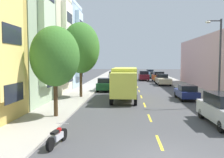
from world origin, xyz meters
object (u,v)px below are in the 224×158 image
at_px(parked_suv_orange, 158,76).
at_px(parked_pickup_white, 114,75).
at_px(parked_hatchback_red, 116,73).
at_px(parked_pickup_sky, 150,73).
at_px(moving_burgundy_sedan, 144,75).
at_px(parked_pickup_forest, 106,84).
at_px(parked_pickup_champagne, 163,80).
at_px(parked_sedan_teal, 154,75).
at_px(street_tree_nearest, 55,57).
at_px(parked_motorcycle, 57,137).
at_px(delivery_box_truck, 125,81).
at_px(street_tree_second, 81,48).
at_px(street_lamp, 218,56).
at_px(parked_hatchback_navy, 187,92).

relative_size(parked_suv_orange, parked_pickup_white, 0.91).
distance_m(parked_hatchback_red, parked_pickup_sky, 8.73).
height_order(parked_suv_orange, moving_burgundy_sedan, same).
relative_size(parked_pickup_forest, moving_burgundy_sedan, 1.10).
xyz_separation_m(parked_suv_orange, parked_pickup_champagne, (-0.07, -6.41, -0.16)).
height_order(parked_sedan_teal, parked_pickup_white, parked_pickup_white).
distance_m(street_tree_nearest, parked_motorcycle, 6.74).
xyz_separation_m(delivery_box_truck, parked_sedan_teal, (6.22, 30.98, -1.09)).
xyz_separation_m(parked_sedan_teal, parked_motorcycle, (-9.17, -44.75, -0.34)).
height_order(street_tree_second, parked_sedan_teal, street_tree_second).
xyz_separation_m(street_tree_nearest, parked_pickup_sky, (10.76, 46.73, -3.36)).
bearing_deg(street_tree_second, parked_pickup_white, 85.80).
distance_m(parked_pickup_champagne, parked_pickup_white, 14.79).
bearing_deg(moving_burgundy_sedan, street_tree_second, -108.60).
distance_m(parked_pickup_champagne, parked_motorcycle, 30.85).
height_order(street_lamp, parked_pickup_forest, street_lamp).
height_order(street_tree_nearest, moving_burgundy_sedan, street_tree_nearest).
bearing_deg(street_tree_second, parked_pickup_forest, 72.61).
height_order(parked_hatchback_red, parked_suv_orange, parked_suv_orange).
distance_m(street_tree_second, parked_hatchback_red, 37.54).
xyz_separation_m(parked_hatchback_red, moving_burgundy_sedan, (6.16, -12.85, 0.23)).
height_order(street_tree_second, parked_pickup_white, street_tree_second).
distance_m(parked_pickup_forest, parked_sedan_teal, 25.38).
height_order(street_tree_nearest, parked_pickup_white, street_tree_nearest).
distance_m(street_tree_second, parked_suv_orange, 24.45).
distance_m(street_tree_second, parked_pickup_champagne, 19.05).
bearing_deg(parked_sedan_teal, parked_hatchback_navy, -89.99).
height_order(parked_sedan_teal, moving_burgundy_sedan, moving_burgundy_sedan).
xyz_separation_m(parked_pickup_sky, parked_pickup_white, (-8.77, -10.62, 0.00)).
xyz_separation_m(street_lamp, delivery_box_truck, (-7.75, 3.88, -2.45)).
xyz_separation_m(street_lamp, moving_burgundy_sedan, (-4.15, 28.85, -3.30)).
relative_size(street_tree_second, parked_motorcycle, 3.78).
bearing_deg(parked_motorcycle, street_tree_second, 96.55).
distance_m(parked_pickup_sky, parked_sedan_teal, 7.32).
distance_m(street_tree_nearest, parked_pickup_champagne, 26.64).
relative_size(street_tree_nearest, delivery_box_truck, 0.76).
bearing_deg(parked_sedan_teal, parked_suv_orange, -90.30).
relative_size(street_tree_nearest, parked_pickup_sky, 1.14).
relative_size(parked_hatchback_red, parked_sedan_teal, 0.89).
bearing_deg(parked_pickup_forest, delivery_box_truck, -70.43).
distance_m(parked_hatchback_navy, moving_burgundy_sedan, 24.93).
xyz_separation_m(parked_hatchback_red, parked_pickup_champagne, (8.66, -22.09, 0.07)).
bearing_deg(parked_hatchback_navy, delivery_box_truck, -178.37).
bearing_deg(parked_pickup_forest, street_tree_nearest, -97.50).
xyz_separation_m(street_tree_second, parked_pickup_forest, (2.06, 6.56, -4.42)).
height_order(parked_hatchback_red, parked_pickup_white, parked_pickup_white).
relative_size(parked_sedan_teal, parked_pickup_white, 0.84).
bearing_deg(delivery_box_truck, parked_suv_orange, 74.43).
bearing_deg(street_lamp, parked_pickup_forest, 132.98).
height_order(parked_pickup_white, moving_burgundy_sedan, moving_burgundy_sedan).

